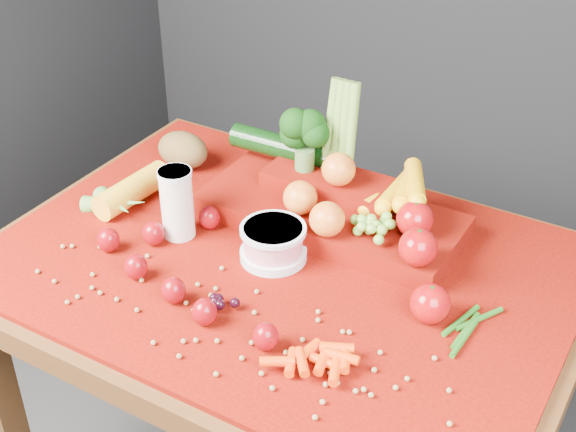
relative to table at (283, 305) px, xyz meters
The scene contains 12 objects.
table is the anchor object (origin of this frame).
red_cloth 0.10m from the table, ahead, with size 1.05×0.75×0.01m, color #750E03.
milk_glass 0.29m from the table, behind, with size 0.07×0.07×0.14m.
yogurt_bowl 0.14m from the table, behind, with size 0.13×0.13×0.07m.
strawberry_scatter 0.24m from the table, 132.66° to the right, with size 0.44×0.28×0.05m.
dark_grape_cluster 0.22m from the table, 95.23° to the right, with size 0.06×0.05×0.03m, color black, non-canonical shape.
soybean_scatter 0.23m from the table, 90.00° to the right, with size 0.84×0.24×0.01m, color olive, non-canonical shape.
corn_ear 0.40m from the table, behind, with size 0.19×0.24×0.06m.
potato 0.45m from the table, 152.54° to the left, with size 0.12×0.09×0.08m, color brown.
baby_carrot_pile 0.32m from the table, 49.89° to the right, with size 0.17×0.17×0.03m, color #E73A08, non-canonical shape.
green_bean_pile 0.38m from the table, ahead, with size 0.14×0.12×0.01m, color #1E5A14, non-canonical shape.
produce_mound 0.23m from the table, 78.23° to the left, with size 0.60×0.35×0.27m.
Camera 1 is at (0.62, -1.04, 1.65)m, focal length 50.00 mm.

